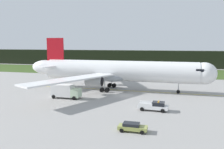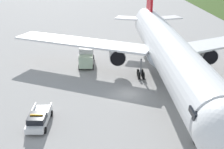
{
  "view_description": "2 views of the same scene",
  "coord_description": "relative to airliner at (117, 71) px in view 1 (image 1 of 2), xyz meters",
  "views": [
    {
      "loc": [
        11.49,
        -56.49,
        13.03
      ],
      "look_at": [
        -4.74,
        5.06,
        4.54
      ],
      "focal_mm": 37.53,
      "sensor_mm": 36.0,
      "label": 1
    },
    {
      "loc": [
        40.2,
        -4.48,
        19.15
      ],
      "look_at": [
        1.27,
        -2.45,
        3.61
      ],
      "focal_mm": 49.02,
      "sensor_mm": 36.0,
      "label": 2
    }
  ],
  "objects": [
    {
      "name": "airliner",
      "position": [
        0.0,
        0.0,
        0.0
      ],
      "size": [
        52.51,
        51.48,
        14.62
      ],
      "color": "white",
      "rests_on": "ground"
    },
    {
      "name": "ground",
      "position": [
        3.58,
        -6.29,
        -5.33
      ],
      "size": [
        320.0,
        320.0,
        0.0
      ],
      "primitive_type": "plane",
      "color": "gray"
    },
    {
      "name": "distant_tree_line",
      "position": [
        3.58,
        69.44,
        -0.82
      ],
      "size": [
        288.0,
        7.76,
        9.03
      ],
      "primitive_type": "cube",
      "color": "black",
      "rests_on": "ground"
    },
    {
      "name": "ops_pickup_truck",
      "position": [
        11.72,
        -17.79,
        -4.43
      ],
      "size": [
        5.88,
        2.61,
        1.94
      ],
      "color": "white",
      "rests_on": "ground"
    },
    {
      "name": "staff_car",
      "position": [
        9.46,
        -29.64,
        -4.63
      ],
      "size": [
        4.33,
        1.94,
        1.3
      ],
      "color": "#98A14E",
      "rests_on": "ground"
    },
    {
      "name": "catering_truck",
      "position": [
        -9.66,
        -12.67,
        -3.57
      ],
      "size": [
        7.06,
        2.76,
        3.46
      ],
      "color": "#B4CFAC",
      "rests_on": "ground"
    },
    {
      "name": "grass_verge",
      "position": [
        3.58,
        44.62,
        -5.31
      ],
      "size": [
        320.0,
        33.18,
        0.04
      ],
      "primitive_type": "cube",
      "color": "#364E1E",
      "rests_on": "ground"
    },
    {
      "name": "taxiway_centerline_main",
      "position": [
        0.55,
        -0.01,
        -5.33
      ],
      "size": [
        67.32,
        0.93,
        0.01
      ],
      "primitive_type": "cube",
      "rotation": [
        0.0,
        0.0,
        -0.01
      ],
      "color": "yellow",
      "rests_on": "ground"
    }
  ]
}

